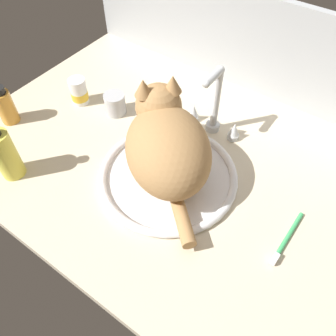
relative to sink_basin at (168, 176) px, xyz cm
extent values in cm
cube|color=beige|center=(0.84, 5.59, -2.39)|extent=(123.32, 78.16, 3.00)
cube|color=#B2B7BC|center=(0.84, 45.87, 12.35)|extent=(123.32, 2.40, 32.48)
torus|color=white|center=(0.00, 0.00, 0.14)|extent=(35.53, 35.53, 2.07)
cylinder|color=white|center=(0.00, 0.00, -0.59)|extent=(32.43, 32.43, 0.60)
cylinder|color=silver|center=(0.00, 22.22, 0.12)|extent=(4.00, 4.00, 2.02)
cylinder|color=silver|center=(0.00, 22.22, 10.11)|extent=(2.00, 2.00, 17.97)
sphere|color=silver|center=(0.00, 22.22, 19.10)|extent=(2.20, 2.20, 2.20)
cylinder|color=silver|center=(0.00, 18.87, 19.10)|extent=(2.00, 6.70, 2.00)
sphere|color=silver|center=(0.00, 15.52, 19.10)|extent=(2.10, 2.10, 2.10)
cylinder|color=silver|center=(-6.68, 22.22, -0.09)|extent=(3.20, 3.20, 1.60)
cone|color=silver|center=(-6.68, 22.22, 2.71)|extent=(2.88, 2.88, 3.99)
cylinder|color=silver|center=(6.68, 22.22, -0.09)|extent=(3.20, 3.20, 1.60)
cone|color=silver|center=(6.68, 22.22, 2.71)|extent=(2.88, 2.88, 3.99)
ellipsoid|color=tan|center=(0.00, 0.00, 9.63)|extent=(33.13, 32.65, 16.90)
sphere|color=tan|center=(-7.92, 7.19, 13.97)|extent=(11.50, 11.50, 11.50)
cone|color=tan|center=(-10.24, 4.64, 20.15)|extent=(4.37, 4.37, 4.31)
cone|color=tan|center=(-5.61, 9.75, 20.15)|extent=(4.37, 4.37, 4.31)
ellipsoid|color=silver|center=(-11.12, 10.09, 12.82)|extent=(5.80, 5.89, 3.68)
ellipsoid|color=silver|center=(-6.93, 6.29, 8.78)|extent=(12.87, 13.10, 9.30)
cylinder|color=tan|center=(11.38, -10.33, 2.78)|extent=(11.03, 10.43, 3.20)
cylinder|color=#E5DB4C|center=(-33.50, -21.71, 5.99)|extent=(5.82, 5.82, 13.76)
cylinder|color=#B2B5BA|center=(-27.59, 11.57, 1.83)|extent=(6.19, 6.19, 5.45)
cylinder|color=silver|center=(-27.59, 11.57, 5.06)|extent=(6.32, 6.32, 1.00)
cylinder|color=gold|center=(-50.57, -9.27, 4.11)|extent=(5.07, 5.07, 10.00)
cylinder|color=white|center=(-39.65, 8.82, 2.37)|extent=(5.02, 5.02, 6.52)
cylinder|color=gold|center=(-39.65, 8.82, 1.85)|extent=(5.17, 5.17, 2.61)
cylinder|color=white|center=(-39.65, 8.82, 6.54)|extent=(5.27, 5.27, 1.83)
cylinder|color=#3FB266|center=(31.86, 2.62, -0.39)|extent=(1.42, 13.12, 1.00)
cube|color=white|center=(31.61, -5.23, 0.21)|extent=(1.28, 2.64, 1.20)
camera|label=1|loc=(31.15, -43.75, 68.23)|focal=36.40mm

